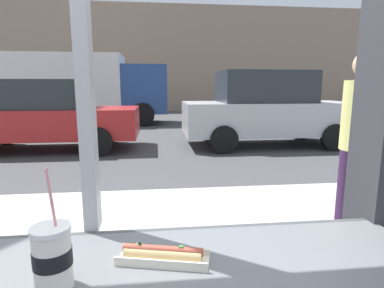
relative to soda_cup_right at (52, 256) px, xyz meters
name	(u,v)px	position (x,y,z in m)	size (l,w,h in m)	color
ground_plane	(148,139)	(0.03, 8.28, -1.07)	(60.00, 60.00, 0.00)	#424244
sidewalk_strip	(132,248)	(0.03, 1.88, -1.00)	(16.00, 2.80, 0.15)	#B2ADA3
building_facade_far	(151,59)	(0.03, 19.70, 2.14)	(28.00, 1.20, 6.41)	gray
soda_cup_right	(52,256)	(0.00, 0.00, 0.00)	(0.10, 0.10, 0.33)	white
hotdog_tray_near	(163,254)	(0.28, 0.09, -0.06)	(0.28, 0.15, 0.05)	beige
parked_car_red	(44,115)	(-2.37, 7.01, -0.22)	(4.29, 1.93, 1.66)	red
parked_car_silver	(267,109)	(3.08, 7.01, -0.13)	(4.29, 1.95, 1.88)	#BCBCC1
box_truck	(79,86)	(-2.81, 12.46, 0.46)	(6.82, 2.44, 2.75)	silver
pedestrian	(361,138)	(1.93, 1.59, 0.01)	(0.32, 0.32, 1.63)	#2F1B39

